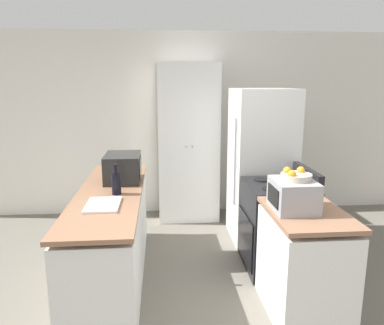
{
  "coord_description": "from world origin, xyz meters",
  "views": [
    {
      "loc": [
        -0.33,
        -2.22,
        1.92
      ],
      "look_at": [
        0.0,
        1.74,
        1.05
      ],
      "focal_mm": 35.0,
      "sensor_mm": 36.0,
      "label": 1
    }
  ],
  "objects_px": {
    "toaster_oven": "(293,195)",
    "fruit_bowl": "(296,176)",
    "wine_bottle": "(116,183)",
    "pantry_cabinet": "(188,143)",
    "refrigerator": "(261,165)",
    "stove": "(277,225)",
    "microwave": "(123,167)"
  },
  "relations": [
    {
      "from": "pantry_cabinet",
      "to": "refrigerator",
      "type": "height_order",
      "value": "pantry_cabinet"
    },
    {
      "from": "pantry_cabinet",
      "to": "toaster_oven",
      "type": "xyz_separation_m",
      "value": [
        0.67,
        -2.31,
        -0.05
      ]
    },
    {
      "from": "microwave",
      "to": "fruit_bowl",
      "type": "xyz_separation_m",
      "value": [
        1.46,
        -1.02,
        0.14
      ]
    },
    {
      "from": "stove",
      "to": "refrigerator",
      "type": "xyz_separation_m",
      "value": [
        0.03,
        0.78,
        0.46
      ]
    },
    {
      "from": "wine_bottle",
      "to": "toaster_oven",
      "type": "bearing_deg",
      "value": -20.74
    },
    {
      "from": "stove",
      "to": "microwave",
      "type": "distance_m",
      "value": 1.7
    },
    {
      "from": "pantry_cabinet",
      "to": "stove",
      "type": "bearing_deg",
      "value": -62.65
    },
    {
      "from": "microwave",
      "to": "toaster_oven",
      "type": "relative_size",
      "value": 1.27
    },
    {
      "from": "refrigerator",
      "to": "microwave",
      "type": "height_order",
      "value": "refrigerator"
    },
    {
      "from": "refrigerator",
      "to": "wine_bottle",
      "type": "xyz_separation_m",
      "value": [
        -1.62,
        -0.99,
        0.09
      ]
    },
    {
      "from": "microwave",
      "to": "wine_bottle",
      "type": "xyz_separation_m",
      "value": [
        -0.02,
        -0.48,
        -0.03
      ]
    },
    {
      "from": "pantry_cabinet",
      "to": "microwave",
      "type": "bearing_deg",
      "value": -121.24
    },
    {
      "from": "refrigerator",
      "to": "microwave",
      "type": "xyz_separation_m",
      "value": [
        -1.6,
        -0.5,
        0.12
      ]
    },
    {
      "from": "pantry_cabinet",
      "to": "refrigerator",
      "type": "bearing_deg",
      "value": -42.9
    },
    {
      "from": "wine_bottle",
      "to": "toaster_oven",
      "type": "relative_size",
      "value": 0.73
    },
    {
      "from": "pantry_cabinet",
      "to": "stove",
      "type": "height_order",
      "value": "pantry_cabinet"
    },
    {
      "from": "stove",
      "to": "microwave",
      "type": "bearing_deg",
      "value": 169.94
    },
    {
      "from": "toaster_oven",
      "to": "refrigerator",
      "type": "bearing_deg",
      "value": 84.16
    },
    {
      "from": "pantry_cabinet",
      "to": "wine_bottle",
      "type": "relative_size",
      "value": 7.6
    },
    {
      "from": "microwave",
      "to": "toaster_oven",
      "type": "bearing_deg",
      "value": -35.68
    },
    {
      "from": "pantry_cabinet",
      "to": "fruit_bowl",
      "type": "relative_size",
      "value": 8.74
    },
    {
      "from": "pantry_cabinet",
      "to": "toaster_oven",
      "type": "bearing_deg",
      "value": -73.76
    },
    {
      "from": "pantry_cabinet",
      "to": "fruit_bowl",
      "type": "height_order",
      "value": "pantry_cabinet"
    },
    {
      "from": "toaster_oven",
      "to": "fruit_bowl",
      "type": "distance_m",
      "value": 0.16
    },
    {
      "from": "pantry_cabinet",
      "to": "microwave",
      "type": "xyz_separation_m",
      "value": [
        -0.77,
        -1.27,
        -0.04
      ]
    },
    {
      "from": "toaster_oven",
      "to": "fruit_bowl",
      "type": "bearing_deg",
      "value": 44.07
    },
    {
      "from": "pantry_cabinet",
      "to": "stove",
      "type": "xyz_separation_m",
      "value": [
        0.8,
        -1.55,
        -0.62
      ]
    },
    {
      "from": "wine_bottle",
      "to": "fruit_bowl",
      "type": "xyz_separation_m",
      "value": [
        1.48,
        -0.54,
        0.18
      ]
    },
    {
      "from": "pantry_cabinet",
      "to": "refrigerator",
      "type": "relative_size",
      "value": 1.17
    },
    {
      "from": "microwave",
      "to": "wine_bottle",
      "type": "bearing_deg",
      "value": -91.96
    },
    {
      "from": "pantry_cabinet",
      "to": "microwave",
      "type": "relative_size",
      "value": 4.36
    },
    {
      "from": "microwave",
      "to": "toaster_oven",
      "type": "xyz_separation_m",
      "value": [
        1.45,
        -1.04,
        -0.02
      ]
    }
  ]
}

